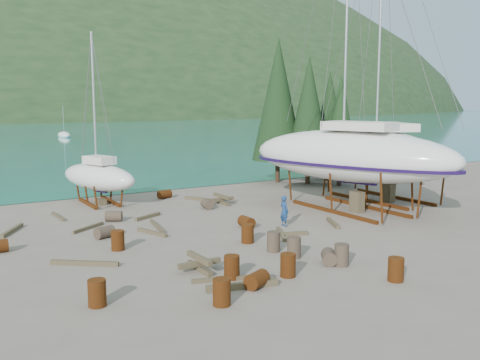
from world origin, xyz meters
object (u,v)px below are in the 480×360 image
large_sailboat_far (383,152)px  small_sailboat_shore (98,176)px  worker (284,211)px  large_sailboat_near (351,155)px

large_sailboat_far → small_sailboat_shore: 18.45m
small_sailboat_shore → worker: size_ratio=6.69×
large_sailboat_far → large_sailboat_near: bearing=-142.0°
large_sailboat_near → worker: (-5.73, -1.22, -2.53)m
large_sailboat_far → small_sailboat_shore: large_sailboat_far is taller
large_sailboat_far → small_sailboat_shore: size_ratio=1.83×
large_sailboat_near → small_sailboat_shore: size_ratio=1.93×
large_sailboat_near → large_sailboat_far: bearing=-1.0°
worker → large_sailboat_near: bearing=-80.1°
large_sailboat_near → small_sailboat_shore: (-12.13, 9.98, -1.56)m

